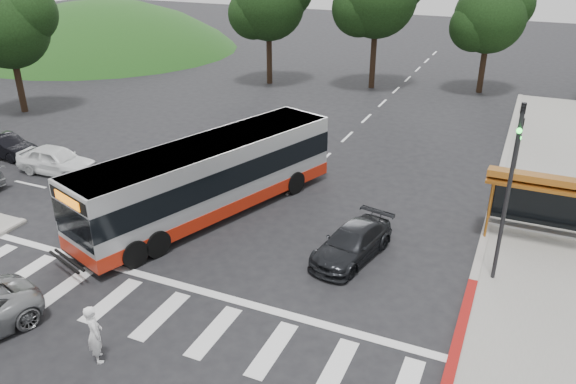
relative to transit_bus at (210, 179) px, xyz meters
The scene contains 17 objects.
ground 3.42m from the transit_bus, 41.33° to the right, with size 140.00×140.00×0.00m, color black.
sidewalk_east 14.64m from the transit_bus, 24.38° to the left, with size 4.00×40.00×0.12m, color gray.
curb_east 12.86m from the transit_bus, 28.09° to the left, with size 0.30×40.00×0.15m, color #9E9991.
curb_east_red 12.05m from the transit_bus, 19.50° to the right, with size 0.32×6.00×0.15m, color maroon.
hillside_nw 40.89m from the transit_bus, 136.71° to the left, with size 44.00×44.00×10.00m, color #1C4516.
crosswalk_ladder 7.52m from the transit_bus, 72.07° to the right, with size 18.00×2.60×0.01m, color silver.
bus_shelter 13.45m from the transit_bus, 13.42° to the left, with size 4.20×1.60×2.86m.
traffic_signal_ne_tall 12.08m from the transit_bus, ahead, with size 0.18×0.37×6.50m.
traffic_signal_ne_short 13.55m from the transit_bus, 28.73° to the left, with size 0.18×0.37×4.00m.
tree_north_b 27.67m from the transit_bus, 72.27° to the left, with size 5.72×5.33×8.43m.
tree_north_c 23.83m from the transit_bus, 109.14° to the left, with size 6.16×5.74×9.30m.
tree_west_a 21.64m from the transit_bus, 157.69° to the left, with size 5.72×5.33×8.43m.
transit_bus is the anchor object (origin of this frame).
pedestrian 9.60m from the transit_bus, 78.97° to the right, with size 0.68×0.44×1.86m, color white.
dark_sedan 6.93m from the transit_bus, ahead, with size 1.72×4.23×1.23m, color black.
west_car_white 9.57m from the transit_bus, behind, with size 1.70×4.23×1.44m, color white.
west_car_black 13.91m from the transit_bus, behind, with size 1.33×3.81×1.26m, color black.
Camera 1 is at (9.76, -16.81, 11.30)m, focal length 35.00 mm.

